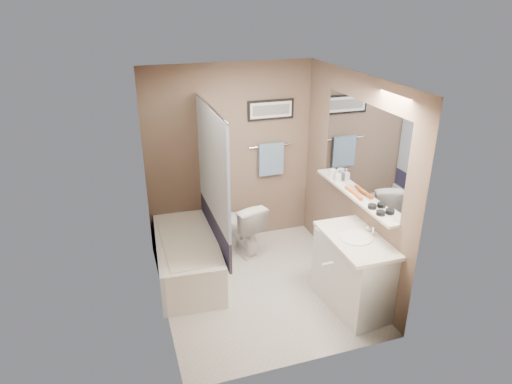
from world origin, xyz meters
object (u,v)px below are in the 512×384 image
object	(u,v)px
bathtub	(187,257)
glass_jar	(333,174)
soap_bottle	(338,175)
hair_brush_front	(358,195)
hair_brush_back	(352,190)
candle_bowl_far	(372,207)
vanity	(354,274)
toilet	(242,226)
candle_bowl_near	(381,213)

from	to	relation	value
bathtub	glass_jar	distance (m)	2.01
bathtub	soap_bottle	bearing A→B (deg)	-4.71
hair_brush_front	soap_bottle	size ratio (longest dim) A/B	1.51
bathtub	hair_brush_front	bearing A→B (deg)	-18.91
hair_brush_back	glass_jar	world-z (taller)	glass_jar
candle_bowl_far	hair_brush_front	distance (m)	0.30
vanity	soap_bottle	world-z (taller)	soap_bottle
bathtub	toilet	size ratio (longest dim) A/B	2.12
toilet	hair_brush_front	distance (m)	1.70
vanity	hair_brush_back	bearing A→B (deg)	64.32
hair_brush_back	glass_jar	size ratio (longest dim) A/B	2.20
toilet	vanity	size ratio (longest dim) A/B	0.79
vanity	hair_brush_front	distance (m)	0.85
hair_brush_front	glass_jar	world-z (taller)	glass_jar
bathtub	hair_brush_front	xyz separation A→B (m)	(1.79, -0.75, 0.89)
candle_bowl_near	glass_jar	world-z (taller)	glass_jar
candle_bowl_near	hair_brush_back	distance (m)	0.59
bathtub	hair_brush_back	xyz separation A→B (m)	(1.79, -0.61, 0.89)
toilet	hair_brush_back	size ratio (longest dim) A/B	3.22
toilet	glass_jar	world-z (taller)	glass_jar
glass_jar	candle_bowl_far	bearing A→B (deg)	-90.00
soap_bottle	hair_brush_front	bearing A→B (deg)	-90.00
toilet	vanity	bearing A→B (deg)	103.42
toilet	hair_brush_back	bearing A→B (deg)	120.18
candle_bowl_near	vanity	bearing A→B (deg)	156.53
bathtub	hair_brush_back	bearing A→B (deg)	-15.11
hair_brush_back	vanity	bearing A→B (deg)	-109.91
candle_bowl_far	soap_bottle	world-z (taller)	soap_bottle
candle_bowl_near	soap_bottle	world-z (taller)	soap_bottle
candle_bowl_near	bathtub	bearing A→B (deg)	146.07
hair_brush_back	soap_bottle	size ratio (longest dim) A/B	1.51
bathtub	candle_bowl_near	distance (m)	2.33
toilet	soap_bottle	size ratio (longest dim) A/B	4.86
bathtub	hair_brush_back	world-z (taller)	hair_brush_back
toilet	candle_bowl_far	size ratio (longest dim) A/B	7.87
soap_bottle	candle_bowl_far	bearing A→B (deg)	-90.00
candle_bowl_far	soap_bottle	bearing A→B (deg)	90.00
bathtub	hair_brush_back	distance (m)	2.08
candle_bowl_near	candle_bowl_far	bearing A→B (deg)	90.00
hair_brush_front	bathtub	bearing A→B (deg)	157.34
toilet	candle_bowl_near	size ratio (longest dim) A/B	7.87
bathtub	soap_bottle	size ratio (longest dim) A/B	10.29
candle_bowl_far	hair_brush_back	xyz separation A→B (m)	(0.00, 0.43, 0.00)
vanity	soap_bottle	distance (m)	1.18
vanity	glass_jar	world-z (taller)	glass_jar
bathtub	candle_bowl_far	size ratio (longest dim) A/B	16.67
toilet	candle_bowl_near	world-z (taller)	candle_bowl_near
toilet	candle_bowl_far	distance (m)	1.91
soap_bottle	bathtub	bearing A→B (deg)	171.54
candle_bowl_far	candle_bowl_near	bearing A→B (deg)	-90.00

